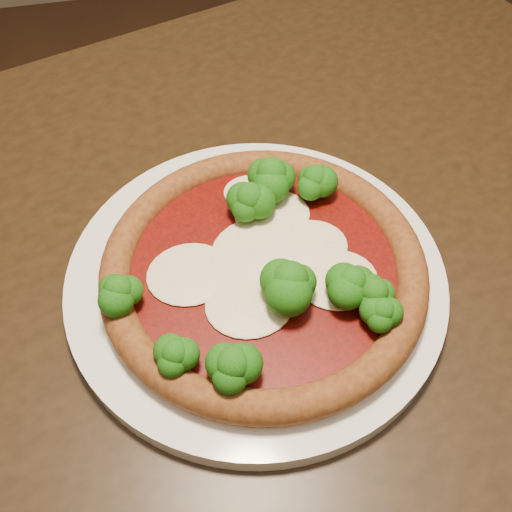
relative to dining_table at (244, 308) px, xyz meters
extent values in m
plane|color=black|center=(0.25, -0.05, -0.65)|extent=(4.00, 4.00, 0.00)
cube|color=black|center=(0.00, 0.00, 0.08)|extent=(1.29, 1.09, 0.04)
cylinder|color=black|center=(0.37, 0.48, -0.29)|extent=(0.06, 0.06, 0.71)
cylinder|color=silver|center=(0.01, -0.04, 0.11)|extent=(0.34, 0.34, 0.02)
cylinder|color=brown|center=(0.01, -0.05, 0.13)|extent=(0.27, 0.27, 0.01)
torus|color=brown|center=(0.01, -0.05, 0.14)|extent=(0.28, 0.28, 0.03)
cylinder|color=#600904|center=(0.01, -0.05, 0.14)|extent=(0.23, 0.23, 0.00)
ellipsoid|color=#F6E6C4|center=(0.02, 0.04, 0.14)|extent=(0.05, 0.04, 0.00)
ellipsoid|color=#F6E6C4|center=(-0.05, -0.04, 0.14)|extent=(0.07, 0.07, 0.01)
ellipsoid|color=#F6E6C4|center=(0.07, -0.08, 0.14)|extent=(0.07, 0.06, 0.01)
ellipsoid|color=#F6E6C4|center=(0.03, 0.01, 0.14)|extent=(0.07, 0.06, 0.01)
ellipsoid|color=#F6E6C4|center=(-0.01, -0.08, 0.14)|extent=(0.07, 0.07, 0.01)
ellipsoid|color=#F6E6C4|center=(0.01, -0.03, 0.14)|extent=(0.09, 0.08, 0.01)
ellipsoid|color=#F6E6C4|center=(0.06, -0.04, 0.14)|extent=(0.07, 0.06, 0.01)
ellipsoid|color=#227A13|center=(0.07, 0.02, 0.16)|extent=(0.04, 0.04, 0.03)
ellipsoid|color=#227A13|center=(0.04, 0.03, 0.16)|extent=(0.05, 0.05, 0.04)
ellipsoid|color=#227A13|center=(-0.07, -0.13, 0.16)|extent=(0.04, 0.04, 0.03)
ellipsoid|color=#227A13|center=(0.09, -0.11, 0.16)|extent=(0.04, 0.04, 0.03)
ellipsoid|color=#227A13|center=(0.09, -0.12, 0.16)|extent=(0.03, 0.03, 0.03)
ellipsoid|color=#227A13|center=(0.01, 0.01, 0.16)|extent=(0.05, 0.05, 0.04)
ellipsoid|color=#227A13|center=(0.07, -0.09, 0.16)|extent=(0.04, 0.04, 0.04)
ellipsoid|color=#227A13|center=(0.02, -0.08, 0.16)|extent=(0.05, 0.05, 0.04)
ellipsoid|color=#227A13|center=(-0.11, -0.06, 0.16)|extent=(0.04, 0.04, 0.03)
ellipsoid|color=#227A13|center=(-0.03, -0.14, 0.16)|extent=(0.04, 0.04, 0.04)
camera|label=1|loc=(-0.06, -0.33, 0.53)|focal=40.00mm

